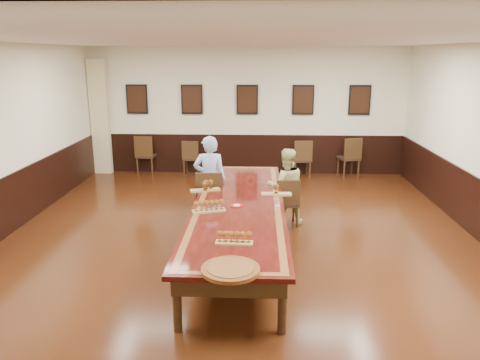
{
  "coord_description": "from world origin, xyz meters",
  "views": [
    {
      "loc": [
        0.3,
        -6.92,
        3.0
      ],
      "look_at": [
        0.0,
        0.5,
        1.0
      ],
      "focal_mm": 35.0,
      "sensor_mm": 36.0,
      "label": 1
    }
  ],
  "objects_px": {
    "spare_chair_a": "(146,154)",
    "spare_chair_c": "(301,158)",
    "carved_platter": "(231,269)",
    "spare_chair_b": "(192,157)",
    "person_woman": "(286,187)",
    "conference_table": "(239,212)",
    "chair_woman": "(286,201)",
    "person_man": "(210,179)",
    "spare_chair_d": "(349,157)",
    "chair_man": "(210,197)"
  },
  "relations": [
    {
      "from": "chair_woman",
      "to": "spare_chair_a",
      "type": "height_order",
      "value": "spare_chair_a"
    },
    {
      "from": "chair_woman",
      "to": "person_woman",
      "type": "height_order",
      "value": "person_woman"
    },
    {
      "from": "spare_chair_d",
      "to": "conference_table",
      "type": "height_order",
      "value": "spare_chair_d"
    },
    {
      "from": "chair_woman",
      "to": "carved_platter",
      "type": "height_order",
      "value": "chair_woman"
    },
    {
      "from": "chair_woman",
      "to": "spare_chair_c",
      "type": "bearing_deg",
      "value": -105.98
    },
    {
      "from": "spare_chair_d",
      "to": "carved_platter",
      "type": "height_order",
      "value": "spare_chair_d"
    },
    {
      "from": "conference_table",
      "to": "chair_woman",
      "type": "bearing_deg",
      "value": 54.08
    },
    {
      "from": "chair_woman",
      "to": "chair_man",
      "type": "bearing_deg",
      "value": -7.97
    },
    {
      "from": "spare_chair_a",
      "to": "spare_chair_c",
      "type": "xyz_separation_m",
      "value": [
        3.98,
        -0.24,
        -0.02
      ]
    },
    {
      "from": "spare_chair_a",
      "to": "person_man",
      "type": "height_order",
      "value": "person_man"
    },
    {
      "from": "spare_chair_a",
      "to": "person_woman",
      "type": "relative_size",
      "value": 0.72
    },
    {
      "from": "spare_chair_d",
      "to": "person_man",
      "type": "xyz_separation_m",
      "value": [
        -3.16,
        -3.48,
        0.3
      ]
    },
    {
      "from": "chair_woman",
      "to": "conference_table",
      "type": "distance_m",
      "value": 1.38
    },
    {
      "from": "spare_chair_c",
      "to": "carved_platter",
      "type": "relative_size",
      "value": 1.42
    },
    {
      "from": "person_woman",
      "to": "chair_man",
      "type": "bearing_deg",
      "value": -4.05
    },
    {
      "from": "chair_woman",
      "to": "person_man",
      "type": "xyz_separation_m",
      "value": [
        -1.39,
        0.14,
        0.36
      ]
    },
    {
      "from": "spare_chair_a",
      "to": "spare_chair_c",
      "type": "height_order",
      "value": "spare_chair_a"
    },
    {
      "from": "spare_chair_d",
      "to": "chair_man",
      "type": "bearing_deg",
      "value": 34.46
    },
    {
      "from": "spare_chair_a",
      "to": "spare_chair_d",
      "type": "relative_size",
      "value": 1.0
    },
    {
      "from": "conference_table",
      "to": "spare_chair_d",
      "type": "bearing_deg",
      "value": 61.42
    },
    {
      "from": "spare_chair_a",
      "to": "spare_chair_b",
      "type": "xyz_separation_m",
      "value": [
        1.19,
        -0.06,
        -0.05
      ]
    },
    {
      "from": "chair_man",
      "to": "chair_woman",
      "type": "distance_m",
      "value": 1.38
    },
    {
      "from": "chair_woman",
      "to": "person_man",
      "type": "bearing_deg",
      "value": -12.36
    },
    {
      "from": "conference_table",
      "to": "person_man",
      "type": "bearing_deg",
      "value": 114.86
    },
    {
      "from": "spare_chair_a",
      "to": "carved_platter",
      "type": "relative_size",
      "value": 1.48
    },
    {
      "from": "spare_chair_a",
      "to": "spare_chair_d",
      "type": "xyz_separation_m",
      "value": [
        5.18,
        -0.08,
        0.0
      ]
    },
    {
      "from": "spare_chair_a",
      "to": "spare_chair_b",
      "type": "height_order",
      "value": "spare_chair_a"
    },
    {
      "from": "person_woman",
      "to": "spare_chair_a",
      "type": "bearing_deg",
      "value": -53.39
    },
    {
      "from": "chair_man",
      "to": "spare_chair_d",
      "type": "distance_m",
      "value": 4.78
    },
    {
      "from": "person_man",
      "to": "chair_man",
      "type": "bearing_deg",
      "value": 90.0
    },
    {
      "from": "spare_chair_b",
      "to": "spare_chair_d",
      "type": "bearing_deg",
      "value": -176.56
    },
    {
      "from": "conference_table",
      "to": "carved_platter",
      "type": "xyz_separation_m",
      "value": [
        0.02,
        -2.34,
        0.16
      ]
    },
    {
      "from": "spare_chair_b",
      "to": "person_woman",
      "type": "bearing_deg",
      "value": 125.67
    },
    {
      "from": "chair_man",
      "to": "conference_table",
      "type": "distance_m",
      "value": 1.28
    },
    {
      "from": "spare_chair_b",
      "to": "spare_chair_c",
      "type": "distance_m",
      "value": 2.79
    },
    {
      "from": "person_man",
      "to": "carved_platter",
      "type": "bearing_deg",
      "value": 96.27
    },
    {
      "from": "conference_table",
      "to": "spare_chair_c",
      "type": "bearing_deg",
      "value": 73.3
    },
    {
      "from": "spare_chair_b",
      "to": "carved_platter",
      "type": "xyz_separation_m",
      "value": [
        1.43,
        -7.1,
        0.33
      ]
    },
    {
      "from": "spare_chair_c",
      "to": "carved_platter",
      "type": "bearing_deg",
      "value": 72.63
    },
    {
      "from": "chair_man",
      "to": "chair_woman",
      "type": "relative_size",
      "value": 1.13
    },
    {
      "from": "spare_chair_a",
      "to": "chair_man",
      "type": "bearing_deg",
      "value": 122.46
    },
    {
      "from": "spare_chair_a",
      "to": "person_man",
      "type": "bearing_deg",
      "value": 123.11
    },
    {
      "from": "conference_table",
      "to": "person_woman",
      "type": "bearing_deg",
      "value": 56.62
    },
    {
      "from": "chair_woman",
      "to": "conference_table",
      "type": "relative_size",
      "value": 0.18
    },
    {
      "from": "spare_chair_c",
      "to": "carved_platter",
      "type": "distance_m",
      "value": 7.06
    },
    {
      "from": "chair_woman",
      "to": "person_woman",
      "type": "bearing_deg",
      "value": -90.0
    },
    {
      "from": "spare_chair_a",
      "to": "person_man",
      "type": "xyz_separation_m",
      "value": [
        2.02,
        -3.56,
        0.3
      ]
    },
    {
      "from": "spare_chair_b",
      "to": "conference_table",
      "type": "relative_size",
      "value": 0.18
    },
    {
      "from": "spare_chair_c",
      "to": "carved_platter",
      "type": "xyz_separation_m",
      "value": [
        -1.36,
        -6.92,
        0.29
      ]
    },
    {
      "from": "spare_chair_d",
      "to": "carved_platter",
      "type": "relative_size",
      "value": 1.48
    }
  ]
}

